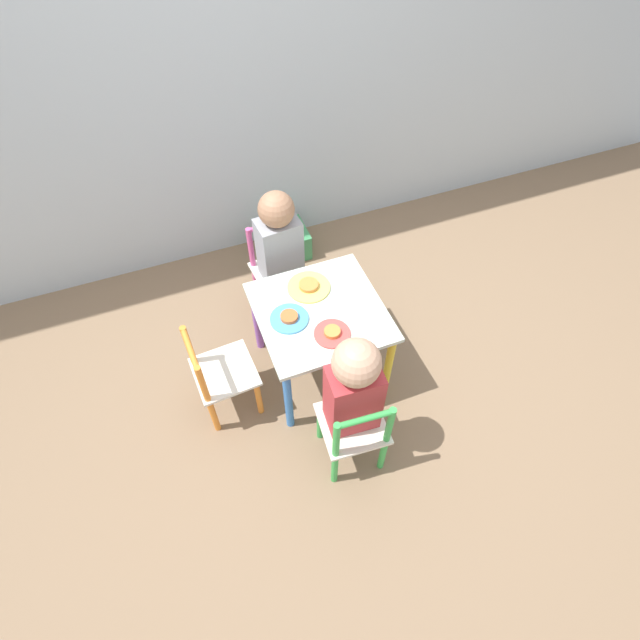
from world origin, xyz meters
name	(u,v)px	position (x,y,z in m)	size (l,w,h in m)	color
ground_plane	(320,367)	(0.00, 0.00, 0.00)	(6.00, 6.00, 0.00)	#7F664C
house_wall	(230,3)	(0.00, 1.05, 1.30)	(6.00, 0.06, 2.60)	#B2C1CC
kids_table	(320,321)	(0.00, 0.00, 0.38)	(0.54, 0.54, 0.45)	silver
chair_pink	(279,271)	(-0.04, 0.48, 0.25)	(0.28, 0.28, 0.51)	silver
chair_green	(354,430)	(-0.04, -0.48, 0.25)	(0.28, 0.28, 0.51)	silver
chair_orange	(220,375)	(-0.48, -0.03, 0.25)	(0.28, 0.28, 0.51)	silver
child_back	(281,248)	(-0.04, 0.42, 0.46)	(0.21, 0.22, 0.76)	#7A6B5B
child_front	(352,390)	(-0.03, -0.42, 0.47)	(0.21, 0.23, 0.77)	#38383D
plate_back	(309,287)	(0.00, 0.14, 0.46)	(0.19, 0.19, 0.03)	#EADB66
plate_front	(332,333)	(0.00, -0.14, 0.46)	(0.15, 0.15, 0.03)	#E54C47
plate_left	(289,318)	(-0.14, 0.00, 0.46)	(0.17, 0.17, 0.03)	#4C9EE0
storage_bin	(288,241)	(0.12, 0.85, 0.08)	(0.23, 0.23, 0.16)	#3D8E56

